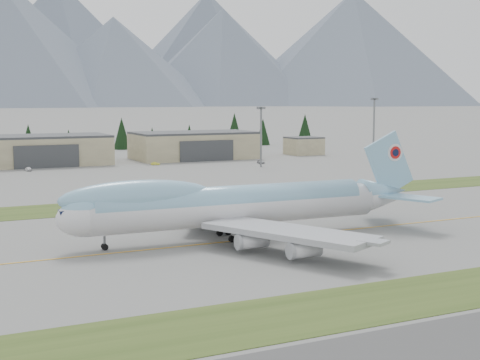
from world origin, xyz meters
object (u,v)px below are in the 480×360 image
service_vehicle_a (29,171)px  service_vehicle_b (155,165)px  service_vehicle_c (261,163)px  hangar_center (41,150)px  boeing_747_freighter (234,204)px  hangar_right (194,145)px

service_vehicle_a → service_vehicle_b: (44.55, 1.03, 0.00)m
service_vehicle_c → service_vehicle_b: bearing=172.0°
hangar_center → service_vehicle_a: size_ratio=12.00×
service_vehicle_a → service_vehicle_c: (81.89, -9.88, 0.00)m
service_vehicle_b → service_vehicle_c: 38.90m
boeing_747_freighter → service_vehicle_b: boeing_747_freighter is taller
service_vehicle_b → service_vehicle_c: service_vehicle_c is taller
boeing_747_freighter → hangar_right: boeing_747_freighter is taller
service_vehicle_a → boeing_747_freighter: bearing=-86.6°
hangar_right → service_vehicle_a: 70.38m
hangar_center → service_vehicle_b: 42.22m
hangar_center → hangar_right: size_ratio=1.00×
hangar_center → service_vehicle_c: size_ratio=10.23×
boeing_747_freighter → service_vehicle_c: bearing=62.8°
hangar_right → service_vehicle_c: size_ratio=10.23×
hangar_right → service_vehicle_b: hangar_right is taller
hangar_center → service_vehicle_c: hangar_center is taller
hangar_center → service_vehicle_c: 80.61m
boeing_747_freighter → service_vehicle_a: boeing_747_freighter is taller
hangar_center → service_vehicle_a: bearing=-109.8°
boeing_747_freighter → service_vehicle_b: 131.88m
hangar_right → service_vehicle_b: (-22.69, -19.03, -5.39)m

